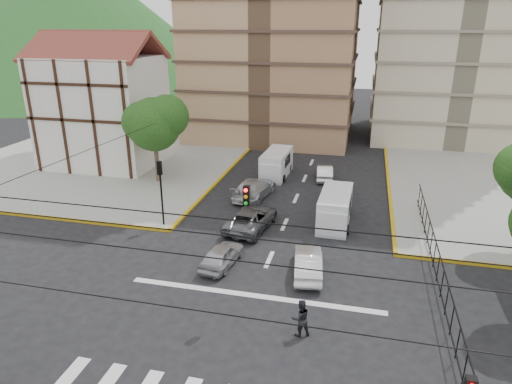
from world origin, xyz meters
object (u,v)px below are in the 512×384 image
(van_right_lane, at_px, (335,210))
(car_silver_front_left, at_px, (222,255))
(van_left_lane, at_px, (276,165))
(car_white_front_right, at_px, (308,263))
(pedestrian_crosswalk, at_px, (301,318))
(traffic_light_nw, at_px, (161,183))

(van_right_lane, bearing_deg, car_silver_front_left, -128.12)
(van_left_lane, relative_size, car_white_front_right, 1.24)
(pedestrian_crosswalk, bearing_deg, van_right_lane, -121.13)
(van_right_lane, relative_size, pedestrian_crosswalk, 2.88)
(traffic_light_nw, distance_m, van_left_lane, 13.25)
(car_white_front_right, bearing_deg, traffic_light_nw, -28.67)
(van_right_lane, relative_size, car_silver_front_left, 1.36)
(van_left_lane, height_order, pedestrian_crosswalk, van_left_lane)
(car_silver_front_left, bearing_deg, van_right_lane, -122.50)
(van_left_lane, bearing_deg, traffic_light_nw, -111.35)
(traffic_light_nw, xyz_separation_m, car_white_front_right, (10.15, -3.87, -2.44))
(traffic_light_nw, height_order, car_white_front_right, traffic_light_nw)
(van_right_lane, height_order, car_silver_front_left, van_right_lane)
(traffic_light_nw, xyz_separation_m, van_left_lane, (5.25, 11.99, -2.02))
(car_white_front_right, xyz_separation_m, pedestrian_crosswalk, (0.35, -5.22, 0.20))
(car_silver_front_left, bearing_deg, pedestrian_crosswalk, 142.58)
(traffic_light_nw, bearing_deg, van_right_lane, 14.62)
(traffic_light_nw, xyz_separation_m, car_silver_front_left, (5.34, -4.03, -2.49))
(van_left_lane, xyz_separation_m, pedestrian_crosswalk, (5.25, -21.08, -0.23))
(traffic_light_nw, distance_m, car_silver_front_left, 7.14)
(van_right_lane, relative_size, car_white_front_right, 1.22)
(traffic_light_nw, distance_m, van_right_lane, 11.59)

